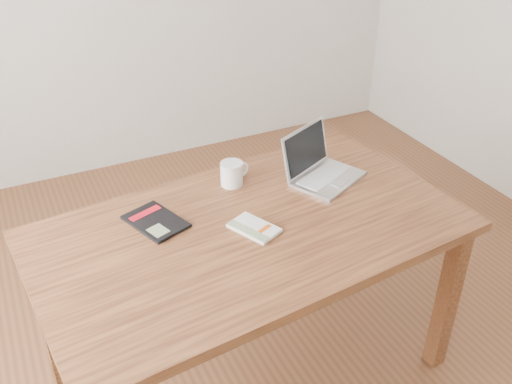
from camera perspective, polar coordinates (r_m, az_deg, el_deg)
name	(u,v)px	position (r m, az deg, el deg)	size (l,w,h in m)	color
room	(242,60)	(1.82, -1.40, 13.02)	(4.04, 4.04, 2.70)	brown
desk	(251,246)	(2.11, -0.51, -5.46)	(1.62, 1.03, 0.75)	brown
white_guidebook	(254,228)	(2.04, -0.20, -3.63)	(0.17, 0.20, 0.02)	silver
black_guidebook	(156,221)	(2.11, -10.01, -2.91)	(0.22, 0.27, 0.01)	black
laptop	(320,168)	(2.35, 6.41, 2.44)	(0.36, 0.34, 0.20)	silver
coffee_mug	(232,173)	(2.29, -2.38, 1.90)	(0.13, 0.09, 0.10)	white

